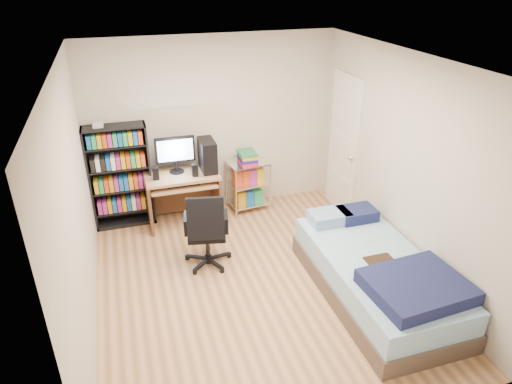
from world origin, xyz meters
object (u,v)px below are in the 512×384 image
object	(u,v)px
media_shelf	(120,176)
bed	(377,276)
office_chair	(207,242)
computer_desk	(189,177)

from	to	relation	value
media_shelf	bed	distance (m)	3.55
bed	office_chair	bearing A→B (deg)	145.45
computer_desk	bed	world-z (taller)	computer_desk
bed	computer_desk	bearing A→B (deg)	125.71
media_shelf	computer_desk	distance (m)	0.91
computer_desk	bed	bearing A→B (deg)	-54.29
computer_desk	bed	distance (m)	2.84
office_chair	bed	bearing A→B (deg)	-23.12
media_shelf	office_chair	world-z (taller)	media_shelf
bed	media_shelf	bearing A→B (deg)	136.10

